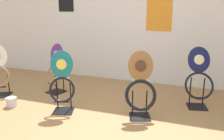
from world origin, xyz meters
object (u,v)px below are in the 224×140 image
object	(u,v)px
toilet_seat_display_purple_note	(55,70)
paint_can	(11,101)
toilet_seat_display_woodgrain	(141,90)
toilet_seat_display_teal_sax	(62,84)
toilet_seat_display_navy_moon	(199,79)

from	to	relation	value
toilet_seat_display_purple_note	paint_can	size ratio (longest dim) A/B	5.15
toilet_seat_display_woodgrain	paint_can	distance (m)	1.97
toilet_seat_display_teal_sax	toilet_seat_display_navy_moon	size ratio (longest dim) A/B	1.00
toilet_seat_display_teal_sax	paint_can	size ratio (longest dim) A/B	5.36
paint_can	toilet_seat_display_purple_note	bearing A→B (deg)	69.05
toilet_seat_display_purple_note	toilet_seat_display_woodgrain	bearing A→B (deg)	-16.20
toilet_seat_display_teal_sax	toilet_seat_display_navy_moon	xyz separation A→B (m)	(1.80, 0.85, 0.01)
toilet_seat_display_purple_note	paint_can	bearing A→B (deg)	-110.95
toilet_seat_display_navy_moon	toilet_seat_display_woodgrain	bearing A→B (deg)	-137.79
toilet_seat_display_teal_sax	toilet_seat_display_woodgrain	xyz separation A→B (m)	(1.08, 0.20, -0.02)
toilet_seat_display_woodgrain	toilet_seat_display_purple_note	distance (m)	1.68
toilet_seat_display_teal_sax	paint_can	distance (m)	0.91
toilet_seat_display_woodgrain	toilet_seat_display_navy_moon	size ratio (longest dim) A/B	1.02
toilet_seat_display_navy_moon	paint_can	xyz separation A→B (m)	(-2.64, -0.97, -0.35)
toilet_seat_display_teal_sax	toilet_seat_display_navy_moon	distance (m)	2.00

